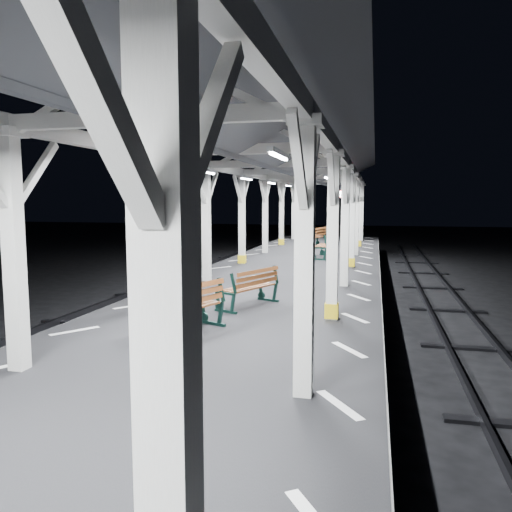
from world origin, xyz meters
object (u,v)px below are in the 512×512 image
at_px(bench_near, 184,307).
at_px(bench_far, 326,245).
at_px(bench_extra, 317,236).
at_px(bench_mid, 251,287).

relative_size(bench_near, bench_far, 0.96).
bearing_deg(bench_extra, bench_near, -74.38).
distance_m(bench_near, bench_extra, 17.21).
bearing_deg(bench_extra, bench_far, -62.13).
bearing_deg(bench_far, bench_near, -91.02).
bearing_deg(bench_far, bench_mid, -89.20).
relative_size(bench_near, bench_extra, 0.94).
bearing_deg(bench_mid, bench_far, 109.31).
xyz_separation_m(bench_near, bench_mid, (0.57, 2.53, -0.04)).
bearing_deg(bench_mid, bench_extra, 114.22).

